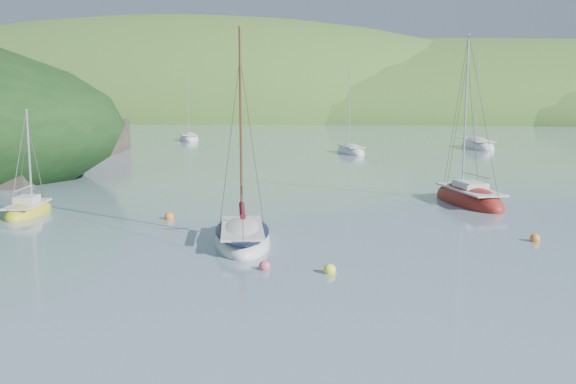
# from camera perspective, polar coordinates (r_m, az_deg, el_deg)

# --- Properties ---
(ground) EXTENTS (700.00, 700.00, 0.00)m
(ground) POSITION_cam_1_polar(r_m,az_deg,el_deg) (22.44, 0.54, -7.99)
(ground) COLOR slate
(ground) RESTS_ON ground
(shoreline_hills) EXTENTS (690.00, 135.00, 56.00)m
(shoreline_hills) POSITION_cam_1_polar(r_m,az_deg,el_deg) (194.24, 4.64, 6.75)
(shoreline_hills) COLOR #3F6526
(shoreline_hills) RESTS_ON ground
(daysailer_white) EXTENTS (3.82, 6.90, 10.03)m
(daysailer_white) POSITION_cam_1_polar(r_m,az_deg,el_deg) (28.23, -4.09, -4.06)
(daysailer_white) COLOR silver
(daysailer_white) RESTS_ON ground
(sloop_red) EXTENTS (4.74, 7.75, 10.84)m
(sloop_red) POSITION_cam_1_polar(r_m,az_deg,el_deg) (39.75, 15.76, -0.67)
(sloop_red) COLOR maroon
(sloop_red) RESTS_ON ground
(sailboat_yellow) EXTENTS (2.52, 4.89, 6.20)m
(sailboat_yellow) POSITION_cam_1_polar(r_m,az_deg,el_deg) (37.63, -22.09, -1.57)
(sailboat_yellow) COLOR gold
(sailboat_yellow) RESTS_ON ground
(distant_sloop_a) EXTENTS (4.50, 7.25, 9.76)m
(distant_sloop_a) POSITION_cam_1_polar(r_m,az_deg,el_deg) (71.32, 5.60, 3.59)
(distant_sloop_a) COLOR silver
(distant_sloop_a) RESTS_ON ground
(distant_sloop_b) EXTENTS (4.24, 9.13, 12.55)m
(distant_sloop_b) POSITION_cam_1_polar(r_m,az_deg,el_deg) (80.80, 16.50, 3.89)
(distant_sloop_b) COLOR silver
(distant_sloop_b) RESTS_ON ground
(distant_sloop_c) EXTENTS (4.96, 7.91, 10.65)m
(distant_sloop_c) POSITION_cam_1_polar(r_m,az_deg,el_deg) (92.02, -8.78, 4.67)
(distant_sloop_c) COLOR silver
(distant_sloop_c) RESTS_ON ground
(mooring_buoys) EXTENTS (18.15, 9.43, 0.50)m
(mooring_buoys) POSITION_cam_1_polar(r_m,az_deg,el_deg) (27.84, 1.60, -4.45)
(mooring_buoys) COLOR #ECFF32
(mooring_buoys) RESTS_ON ground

